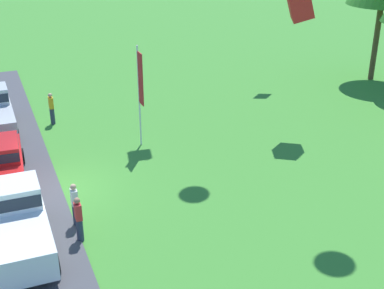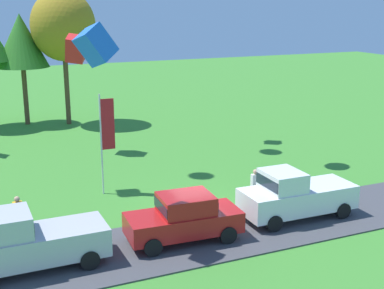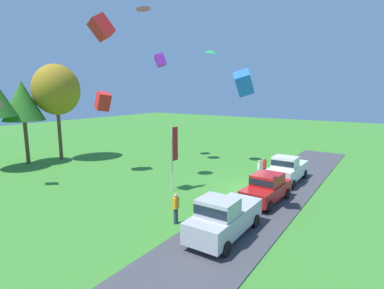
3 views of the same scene
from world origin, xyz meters
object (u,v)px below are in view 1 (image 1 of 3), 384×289
Objects in this scene: car_sedan_mid_row at (0,160)px; kite_box_low_drifter at (300,4)px; car_pickup_by_flagpole at (17,221)px; person_watching_sky at (75,205)px; flag_banner at (140,85)px; person_beside_suv at (79,219)px; person_on_lawn at (52,108)px.

kite_box_low_drifter is at bearing 93.22° from car_sedan_mid_row.
car_pickup_by_flagpole reaches higher than person_watching_sky.
person_watching_sky is 0.35× the size of flag_banner.
person_watching_sky is (4.43, 2.23, -0.16)m from car_sedan_mid_row.
flag_banner is 3.38× the size of kite_box_low_drifter.
car_pickup_by_flagpole is at bearing -44.69° from flag_banner.
flag_banner is (-1.26, 6.52, 2.05)m from car_sedan_mid_row.
person_beside_suv is (5.44, 2.17, -0.16)m from car_sedan_mid_row.
flag_banner reaches higher than person_beside_suv.
person_watching_sky is (-1.00, 0.07, 0.00)m from person_beside_suv.
car_sedan_mid_row is at bearing -177.89° from car_pickup_by_flagpole.
flag_banner reaches higher than person_watching_sky.
kite_box_low_drifter is (-5.95, 14.27, 5.20)m from car_pickup_by_flagpole.
car_sedan_mid_row is at bearing -79.08° from flag_banner.
flag_banner is 8.58m from kite_box_low_drifter.
flag_banner is at bearing -93.19° from kite_box_low_drifter.
car_sedan_mid_row is 4.97m from person_watching_sky.
person_watching_sky is at bearing 176.26° from person_beside_suv.
person_watching_sky is 7.46m from flag_banner.
kite_box_low_drifter is (-0.81, 14.46, 5.27)m from car_sedan_mid_row.
car_sedan_mid_row is at bearing -158.25° from person_beside_suv.
car_sedan_mid_row is at bearing -27.25° from person_on_lawn.
kite_box_low_drifter is at bearing 66.56° from person_on_lawn.
car_pickup_by_flagpole is at bearing -98.54° from person_beside_suv.
person_beside_suv is 0.35× the size of flag_banner.
person_on_lawn is at bearing 165.66° from car_pickup_by_flagpole.
flag_banner is at bearing 146.99° from person_beside_suv.
kite_box_low_drifter is at bearing 116.95° from person_beside_suv.
car_sedan_mid_row is 0.92× the size of flag_banner.
car_sedan_mid_row is 2.63× the size of person_watching_sky.
car_sedan_mid_row is 5.14m from car_pickup_by_flagpole.
person_beside_suv is at bearing -33.01° from flag_banner.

